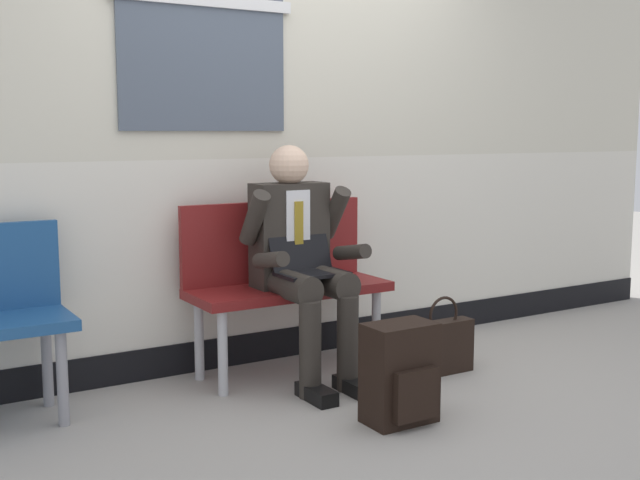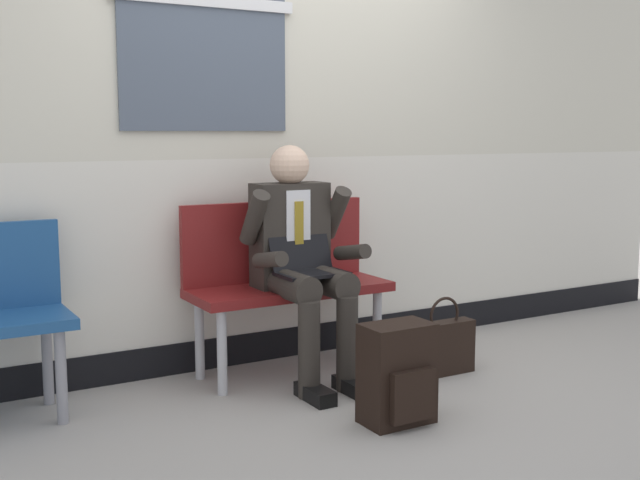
% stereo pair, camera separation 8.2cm
% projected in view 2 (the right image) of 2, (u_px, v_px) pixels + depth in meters
% --- Properties ---
extents(ground_plane, '(18.00, 18.00, 0.00)m').
position_uv_depth(ground_plane, '(352.00, 389.00, 4.03)').
color(ground_plane, '#9E9991').
extents(station_wall, '(6.15, 0.17, 2.89)m').
position_uv_depth(station_wall, '(281.00, 108.00, 4.48)').
color(station_wall, beige).
rests_on(station_wall, ground).
extents(bench_with_person, '(1.09, 0.42, 0.92)m').
position_uv_depth(bench_with_person, '(284.00, 273.00, 4.30)').
color(bench_with_person, maroon).
rests_on(bench_with_person, ground).
extents(person_seated, '(0.57, 0.70, 1.23)m').
position_uv_depth(person_seated, '(301.00, 257.00, 4.11)').
color(person_seated, '#2D2823').
rests_on(person_seated, ground).
extents(backpack, '(0.32, 0.24, 0.46)m').
position_uv_depth(backpack, '(398.00, 375.00, 3.54)').
color(backpack, black).
rests_on(backpack, ground).
extents(handbag, '(0.36, 0.10, 0.43)m').
position_uv_depth(handbag, '(444.00, 346.00, 4.26)').
color(handbag, black).
rests_on(handbag, ground).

